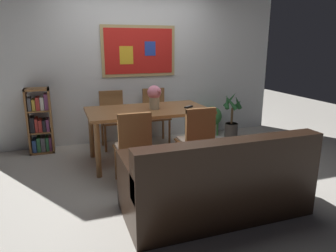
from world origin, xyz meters
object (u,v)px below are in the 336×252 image
dining_chair_far_left (113,114)px  dining_table (148,115)px  dining_chair_near_right (197,136)px  bookshelf (40,123)px  potted_palm (232,119)px  dining_chair_far_right (155,111)px  tv_remote (188,107)px  flower_vase (154,95)px  dining_chair_near_left (133,143)px  leather_couch (217,184)px  potted_ivy (212,119)px

dining_chair_far_left → dining_table: bearing=-64.9°
dining_chair_near_right → bookshelf: bearing=138.7°
bookshelf → potted_palm: (3.20, -0.27, -0.14)m
dining_chair_far_right → dining_chair_near_right: size_ratio=1.00×
tv_remote → bookshelf: bearing=154.7°
flower_vase → tv_remote: bearing=-8.7°
dining_chair_near_left → flower_vase: bearing=57.0°
dining_chair_far_left → leather_couch: size_ratio=0.51×
potted_ivy → tv_remote: 1.42m
leather_couch → dining_table: bearing=97.9°
dining_table → potted_palm: bearing=19.3°
dining_table → dining_chair_far_left: (-0.37, 0.79, -0.13)m
bookshelf → dining_chair_far_left: bearing=-4.3°
potted_ivy → potted_palm: potted_palm is taller
bookshelf → flower_vase: 1.87m
dining_chair_near_right → potted_palm: 1.92m
dining_table → tv_remote: 0.59m
dining_chair_near_right → dining_chair_near_left: size_ratio=1.00×
leather_couch → flower_vase: size_ratio=5.42×
potted_ivy → dining_chair_near_right: bearing=-122.9°
dining_chair_near_right → potted_palm: size_ratio=1.11×
dining_chair_near_left → potted_palm: bearing=33.0°
dining_chair_near_left → potted_palm: dining_chair_near_left is taller
dining_table → bookshelf: size_ratio=1.68×
potted_ivy → leather_couch: bearing=-116.3°
potted_palm → flower_vase: (-1.63, -0.62, 0.62)m
potted_ivy → dining_table: bearing=-149.0°
dining_chair_far_right → dining_table: bearing=-113.4°
dining_chair_far_right → potted_ivy: dining_chair_far_right is taller
dining_chair_near_left → potted_ivy: bearing=41.5°
dining_chair_far_left → dining_chair_far_right: bearing=2.7°
dining_chair_near_left → potted_ivy: size_ratio=1.58×
potted_palm → flower_vase: flower_vase is taller
bookshelf → potted_ivy: bearing=0.3°
tv_remote → leather_couch: bearing=-102.6°
dining_chair_far_right → potted_palm: dining_chair_far_right is taller
dining_chair_near_right → tv_remote: (0.17, 0.68, 0.23)m
dining_chair_far_left → dining_chair_near_right: (0.78, -1.57, 0.00)m
potted_palm → tv_remote: bearing=-148.7°
dining_chair_near_right → tv_remote: size_ratio=5.90×
dining_table → potted_palm: potted_palm is taller
dining_chair_far_right → flower_vase: 0.98m
dining_table → dining_chair_near_right: bearing=-62.4°
dining_table → dining_chair_near_left: size_ratio=1.86×
flower_vase → tv_remote: (0.49, -0.07, -0.18)m
dining_table → potted_ivy: dining_table is taller
dining_table → dining_chair_far_left: dining_chair_far_left is taller
leather_couch → potted_palm: 2.70m
dining_chair_far_left → potted_palm: (2.10, -0.19, -0.21)m
dining_chair_far_left → tv_remote: (0.95, -0.89, 0.23)m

